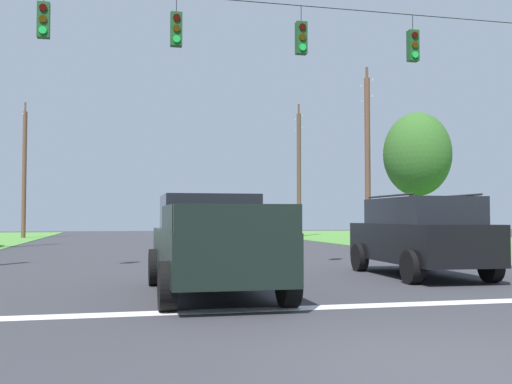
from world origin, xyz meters
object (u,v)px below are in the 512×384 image
object	(u,v)px
distant_car_oncoming	(436,232)
utility_pole_far_left	(24,172)
pickup_truck	(212,244)
utility_pole_mid_right	(368,156)
tree_roadside_right	(417,155)
utility_pole_far_right	(299,172)
suv_black	(420,234)
overhead_signal_span	(243,106)
tree_roadside_far_right	(412,160)

from	to	relation	value
distant_car_oncoming	utility_pole_far_left	world-z (taller)	utility_pole_far_left
pickup_truck	utility_pole_far_left	distance (m)	34.59
utility_pole_mid_right	tree_roadside_right	distance (m)	2.72
tree_roadside_right	utility_pole_far_right	bearing A→B (deg)	99.94
suv_black	utility_pole_far_left	distance (m)	34.29
tree_roadside_right	utility_pole_mid_right	bearing A→B (deg)	146.70
distant_car_oncoming	utility_pole_far_right	xyz separation A→B (m)	(-1.16, 18.28, 4.19)
pickup_truck	utility_pole_far_right	size ratio (longest dim) A/B	0.53
pickup_truck	utility_pole_far_right	xyz separation A→B (m)	(11.64, 32.34, 4.02)
utility_pole_far_left	pickup_truck	bearing A→B (deg)	-75.79
overhead_signal_span	suv_black	xyz separation A→B (m)	(4.03, -2.69, -3.59)
overhead_signal_span	utility_pole_mid_right	world-z (taller)	utility_pole_mid_right
overhead_signal_span	pickup_truck	size ratio (longest dim) A/B	3.52
distant_car_oncoming	suv_black	bearing A→B (deg)	-121.27
utility_pole_far_right	utility_pole_far_left	bearing A→B (deg)	177.15
pickup_truck	utility_pole_far_right	distance (m)	34.61
utility_pole_mid_right	tree_roadside_right	world-z (taller)	utility_pole_mid_right
utility_pole_far_left	tree_roadside_right	distance (m)	27.14
utility_pole_far_right	utility_pole_far_left	world-z (taller)	utility_pole_far_right
utility_pole_mid_right	overhead_signal_span	bearing A→B (deg)	-124.68
suv_black	utility_pole_far_right	bearing A→B (deg)	78.73
suv_black	tree_roadside_far_right	xyz separation A→B (m)	(9.99, 19.50, 3.94)
overhead_signal_span	utility_pole_far_left	distance (m)	30.10
utility_pole_mid_right	tree_roadside_far_right	size ratio (longest dim) A/B	1.43
tree_roadside_far_right	tree_roadside_right	bearing A→B (deg)	-113.35
suv_black	tree_roadside_far_right	size ratio (longest dim) A/B	0.70
tree_roadside_right	overhead_signal_span	bearing A→B (deg)	-133.27
distant_car_oncoming	tree_roadside_far_right	size ratio (longest dim) A/B	0.63
overhead_signal_span	utility_pole_far_left	bearing A→B (deg)	109.53
overhead_signal_span	distant_car_oncoming	bearing A→B (deg)	39.11
distant_car_oncoming	utility_pole_far_left	distance (m)	28.95
pickup_truck	utility_pole_far_left	xyz separation A→B (m)	(-8.44, 33.34, 3.70)
overhead_signal_span	tree_roadside_right	distance (m)	18.23
pickup_truck	utility_pole_far_left	world-z (taller)	utility_pole_far_left
distant_car_oncoming	utility_pole_far_right	world-z (taller)	utility_pole_far_right
distant_car_oncoming	utility_pole_far_left	bearing A→B (deg)	137.77
overhead_signal_span	utility_pole_far_left	size ratio (longest dim) A/B	1.96
distant_car_oncoming	utility_pole_far_left	xyz separation A→B (m)	(-21.24, 19.28, 3.88)
distant_car_oncoming	tree_roadside_right	world-z (taller)	tree_roadside_right
utility_pole_mid_right	pickup_truck	bearing A→B (deg)	-120.95
tree_roadside_right	tree_roadside_far_right	world-z (taller)	tree_roadside_right
tree_roadside_far_right	overhead_signal_span	bearing A→B (deg)	-129.83
utility_pole_mid_right	utility_pole_far_right	xyz separation A→B (m)	(-0.20, 12.60, 0.06)
overhead_signal_span	pickup_truck	bearing A→B (deg)	-108.04
pickup_truck	tree_roadside_far_right	bearing A→B (deg)	54.33
tree_roadside_right	utility_pole_far_left	bearing A→B (deg)	146.20
suv_black	utility_pole_far_right	distance (m)	30.89
utility_pole_mid_right	utility_pole_far_left	bearing A→B (deg)	146.15
utility_pole_mid_right	tree_roadside_far_right	xyz separation A→B (m)	(3.80, 2.05, 0.08)
utility_pole_far_left	tree_roadside_far_right	bearing A→B (deg)	-25.64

